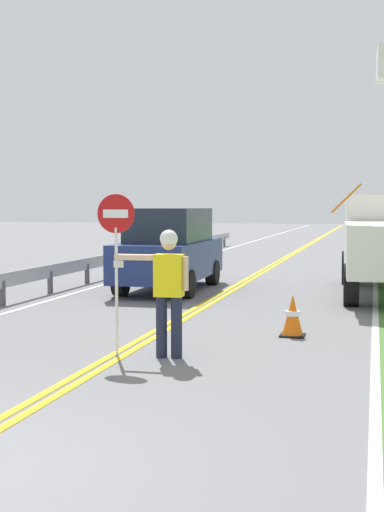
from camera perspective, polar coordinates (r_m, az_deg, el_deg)
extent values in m
cube|color=yellow|center=(24.99, 6.29, -0.85)|extent=(0.11, 110.00, 0.01)
cube|color=yellow|center=(24.97, 6.70, -0.86)|extent=(0.11, 110.00, 0.01)
cube|color=silver|center=(24.72, 14.78, -1.02)|extent=(0.12, 110.00, 0.01)
cube|color=silver|center=(25.74, -1.46, -0.68)|extent=(0.12, 110.00, 0.01)
cylinder|color=#1E2338|center=(9.93, -1.27, -5.86)|extent=(0.16, 0.16, 0.88)
cylinder|color=#1E2338|center=(9.98, -2.51, -5.81)|extent=(0.16, 0.16, 0.88)
cube|color=yellow|center=(9.86, -1.90, -1.59)|extent=(0.41, 0.26, 0.60)
cylinder|color=beige|center=(9.97, -4.69, -0.10)|extent=(0.60, 0.11, 0.09)
cylinder|color=beige|center=(9.80, -0.54, -1.45)|extent=(0.09, 0.09, 0.48)
sphere|color=beige|center=(9.82, -1.91, 1.14)|extent=(0.22, 0.22, 0.22)
sphere|color=white|center=(9.82, -1.91, 1.43)|extent=(0.25, 0.25, 0.25)
cylinder|color=silver|center=(10.11, -6.19, -2.93)|extent=(0.04, 0.04, 1.85)
cylinder|color=#B71414|center=(10.03, -6.24, 3.46)|extent=(0.56, 0.03, 0.56)
cube|color=white|center=(10.01, -6.28, 3.46)|extent=(0.38, 0.01, 0.12)
cube|color=#1E2833|center=(20.90, 15.45, 2.88)|extent=(1.98, 0.17, 0.90)
cube|color=orange|center=(14.58, 12.48, 4.61)|extent=(0.64, 0.83, 0.59)
cylinder|color=black|center=(19.70, 12.62, -0.93)|extent=(0.37, 0.94, 0.92)
cylinder|color=black|center=(15.44, 12.89, -2.31)|extent=(0.37, 0.94, 0.92)
cube|color=navy|center=(17.84, -1.85, -0.26)|extent=(1.92, 4.63, 0.92)
cube|color=#1E2833|center=(17.79, -1.85, 2.57)|extent=(1.67, 2.88, 0.84)
cube|color=#EAEACC|center=(15.50, -2.15, -0.73)|extent=(0.24, 0.06, 0.16)
cube|color=#EAEACC|center=(15.83, -6.00, -0.65)|extent=(0.24, 0.06, 0.16)
cylinder|color=black|center=(16.30, -0.42, -2.29)|extent=(0.29, 0.68, 0.68)
cylinder|color=black|center=(16.77, -5.86, -2.13)|extent=(0.29, 0.68, 0.68)
cylinder|color=black|center=(19.06, 1.69, -1.36)|extent=(0.29, 0.68, 0.68)
cylinder|color=black|center=(19.47, -3.04, -1.25)|extent=(0.29, 0.68, 0.68)
cone|color=orange|center=(11.70, 8.23, -4.83)|extent=(0.36, 0.36, 0.70)
cylinder|color=white|center=(11.69, 8.23, -4.66)|extent=(0.25, 0.25, 0.08)
cube|color=black|center=(11.76, 8.22, -6.44)|extent=(0.40, 0.40, 0.03)
cube|color=#9EA0A3|center=(22.82, -5.18, 0.06)|extent=(0.06, 32.00, 0.32)
cube|color=#4C4C51|center=(15.60, -15.25, -2.97)|extent=(0.10, 0.10, 0.55)
cube|color=#4C4C51|center=(17.60, -11.53, -2.11)|extent=(0.10, 0.10, 0.55)
cube|color=#4C4C51|center=(19.66, -8.58, -1.43)|extent=(0.10, 0.10, 0.55)
cube|color=#4C4C51|center=(21.77, -6.20, -0.87)|extent=(0.10, 0.10, 0.55)
cube|color=#4C4C51|center=(23.91, -4.24, -0.41)|extent=(0.10, 0.10, 0.55)
cube|color=#4C4C51|center=(26.08, -2.61, -0.03)|extent=(0.10, 0.10, 0.55)
cube|color=#4C4C51|center=(28.26, -1.23, 0.30)|extent=(0.10, 0.10, 0.55)
cube|color=#4C4C51|center=(30.46, -0.04, 0.57)|extent=(0.10, 0.10, 0.55)
cube|color=#4C4C51|center=(32.67, 0.98, 0.81)|extent=(0.10, 0.10, 0.55)
cube|color=#4C4C51|center=(34.89, 1.87, 1.02)|extent=(0.10, 0.10, 0.55)
cube|color=#4C4C51|center=(37.12, 2.66, 1.21)|extent=(0.10, 0.10, 0.55)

